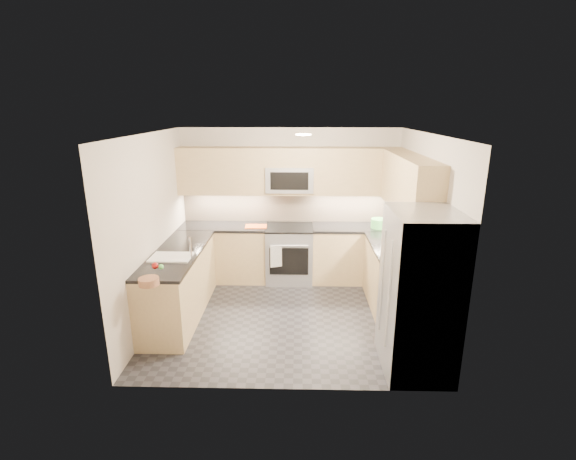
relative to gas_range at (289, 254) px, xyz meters
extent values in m
cube|color=black|center=(0.00, -1.28, -0.46)|extent=(3.60, 3.20, 0.00)
cube|color=beige|center=(0.00, -1.28, 2.04)|extent=(3.60, 3.20, 0.02)
cube|color=beige|center=(0.00, 0.32, 0.79)|extent=(3.60, 0.02, 2.50)
cube|color=beige|center=(0.00, -2.88, 0.79)|extent=(3.60, 0.02, 2.50)
cube|color=beige|center=(-1.80, -1.28, 0.79)|extent=(0.02, 3.20, 2.50)
cube|color=beige|center=(1.80, -1.28, 0.79)|extent=(0.02, 3.20, 2.50)
cube|color=tan|center=(-1.09, 0.02, -0.01)|extent=(1.42, 0.60, 0.90)
cube|color=tan|center=(1.09, 0.02, -0.01)|extent=(1.42, 0.60, 0.90)
cube|color=tan|center=(1.50, -1.12, -0.01)|extent=(0.60, 1.70, 0.90)
cube|color=tan|center=(-1.50, -1.28, -0.01)|extent=(0.60, 2.00, 0.90)
cube|color=black|center=(-1.09, 0.02, 0.47)|extent=(1.42, 0.63, 0.04)
cube|color=black|center=(1.09, 0.02, 0.47)|extent=(1.42, 0.63, 0.04)
cube|color=black|center=(1.50, -1.12, 0.47)|extent=(0.63, 1.70, 0.04)
cube|color=black|center=(-1.50, -1.28, 0.47)|extent=(0.63, 2.00, 0.04)
cube|color=tan|center=(0.00, 0.15, 1.37)|extent=(3.60, 0.35, 0.75)
cube|color=tan|center=(1.62, -1.00, 1.37)|extent=(0.35, 1.95, 0.75)
cube|color=tan|center=(0.00, 0.32, 0.74)|extent=(3.60, 0.01, 0.51)
cube|color=tan|center=(1.80, -0.82, 0.74)|extent=(0.01, 2.30, 0.51)
cube|color=#9E9FA5|center=(0.00, 0.00, 0.00)|extent=(0.76, 0.65, 0.91)
cube|color=black|center=(0.00, 0.00, 0.46)|extent=(0.76, 0.65, 0.03)
cube|color=black|center=(0.00, -0.33, -0.01)|extent=(0.62, 0.02, 0.45)
cylinder|color=#B2B5BA|center=(0.00, -0.35, 0.26)|extent=(0.60, 0.02, 0.02)
cube|color=#A7A8AF|center=(0.00, 0.12, 1.24)|extent=(0.76, 0.40, 0.40)
cube|color=black|center=(0.00, -0.08, 1.24)|extent=(0.60, 0.01, 0.28)
cube|color=#A4A6AC|center=(1.45, -2.43, 0.45)|extent=(0.70, 0.90, 1.80)
cylinder|color=#B2B5BA|center=(1.08, -2.61, 0.49)|extent=(0.02, 0.02, 1.20)
cylinder|color=#B2B5BA|center=(1.08, -2.25, 0.49)|extent=(0.02, 0.02, 1.20)
cube|color=white|center=(-1.50, -1.53, 0.42)|extent=(0.52, 0.38, 0.16)
cylinder|color=silver|center=(-1.24, -1.53, 0.62)|extent=(0.03, 0.03, 0.28)
cylinder|color=green|center=(1.45, -0.06, 0.56)|extent=(0.32, 0.32, 0.15)
cube|color=#ED5616|center=(-0.54, -0.04, 0.49)|extent=(0.36, 0.26, 0.01)
cylinder|color=#986547|center=(-1.49, -2.38, 0.53)|extent=(0.29, 0.29, 0.08)
sphere|color=#9F1512|center=(-1.51, -2.10, 0.60)|extent=(0.08, 0.08, 0.08)
sphere|color=#50B84F|center=(-1.43, -2.13, 0.60)|extent=(0.06, 0.06, 0.06)
cube|color=silver|center=(-0.20, -0.37, 0.10)|extent=(0.18, 0.08, 0.36)
camera|label=1|loc=(0.14, -6.56, 2.37)|focal=26.00mm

